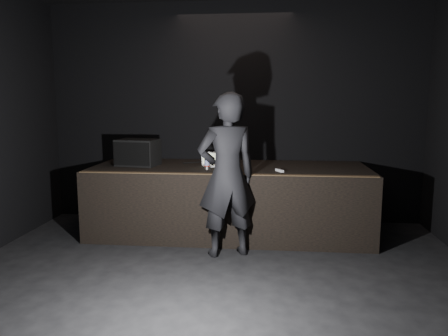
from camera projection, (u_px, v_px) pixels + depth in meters
name	position (u px, v px, depth m)	size (l,w,h in m)	color
ground	(202.00, 323.00, 3.86)	(7.00, 7.00, 0.00)	black
room_walls	(200.00, 92.00, 3.55)	(6.10, 7.10, 3.52)	black
stage_riser	(230.00, 200.00, 6.47)	(4.00, 1.50, 1.00)	black
riser_lip	(225.00, 174.00, 5.69)	(3.92, 0.10, 0.01)	brown
stage_monitor	(138.00, 152.00, 6.45)	(0.64, 0.51, 0.39)	black
cable	(207.00, 161.00, 6.85)	(0.02, 0.02, 0.82)	black
laptop	(212.00, 162.00, 6.45)	(0.37, 0.35, 0.20)	silver
beer_can	(207.00, 163.00, 6.10)	(0.07, 0.07, 0.18)	silver
plastic_cup	(239.00, 160.00, 6.75)	(0.08, 0.08, 0.10)	white
wii_remote	(280.00, 170.00, 5.92)	(0.04, 0.17, 0.03)	silver
person	(227.00, 175.00, 5.45)	(0.75, 0.49, 2.06)	black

